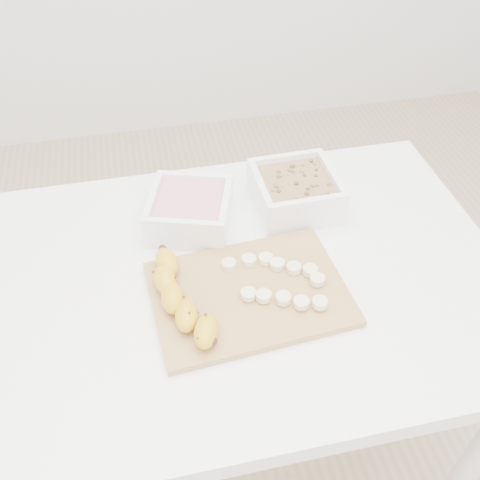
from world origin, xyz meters
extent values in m
plane|color=#C6AD89|center=(0.00, 0.00, 0.00)|extent=(3.50, 3.50, 0.00)
cube|color=white|center=(0.00, 0.00, 0.73)|extent=(1.00, 0.70, 0.04)
cylinder|color=white|center=(0.44, -0.29, 0.35)|extent=(0.05, 0.05, 0.71)
cylinder|color=white|center=(-0.44, 0.29, 0.35)|extent=(0.05, 0.05, 0.71)
cylinder|color=white|center=(0.44, 0.29, 0.35)|extent=(0.05, 0.05, 0.71)
cube|color=white|center=(-0.08, 0.16, 0.79)|extent=(0.20, 0.20, 0.07)
cube|color=pink|center=(-0.08, 0.16, 0.79)|extent=(0.17, 0.17, 0.04)
cube|color=white|center=(0.15, 0.17, 0.79)|extent=(0.17, 0.17, 0.08)
cube|color=olive|center=(0.15, 0.17, 0.79)|extent=(0.14, 0.14, 0.04)
cube|color=tan|center=(0.00, -0.06, 0.76)|extent=(0.36, 0.27, 0.01)
cylinder|color=beige|center=(-0.03, 0.01, 0.77)|extent=(0.03, 0.03, 0.01)
cylinder|color=beige|center=(0.01, 0.01, 0.77)|extent=(0.03, 0.03, 0.01)
cylinder|color=beige|center=(0.05, 0.01, 0.77)|extent=(0.03, 0.03, 0.01)
cylinder|color=beige|center=(0.06, -0.01, 0.77)|extent=(0.03, 0.03, 0.01)
cylinder|color=beige|center=(0.09, -0.03, 0.77)|extent=(0.03, 0.03, 0.01)
cylinder|color=beige|center=(0.12, -0.04, 0.77)|extent=(0.03, 0.03, 0.01)
cylinder|color=beige|center=(0.12, -0.06, 0.77)|extent=(0.03, 0.03, 0.01)
cylinder|color=beige|center=(-0.01, -0.07, 0.77)|extent=(0.03, 0.03, 0.01)
cylinder|color=beige|center=(0.02, -0.08, 0.77)|extent=(0.03, 0.03, 0.01)
cylinder|color=beige|center=(0.05, -0.09, 0.77)|extent=(0.03, 0.03, 0.01)
cylinder|color=beige|center=(0.08, -0.11, 0.78)|extent=(0.03, 0.03, 0.01)
cylinder|color=beige|center=(0.11, -0.12, 0.78)|extent=(0.03, 0.03, 0.01)
camera|label=1|loc=(-0.15, -0.66, 1.50)|focal=40.00mm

